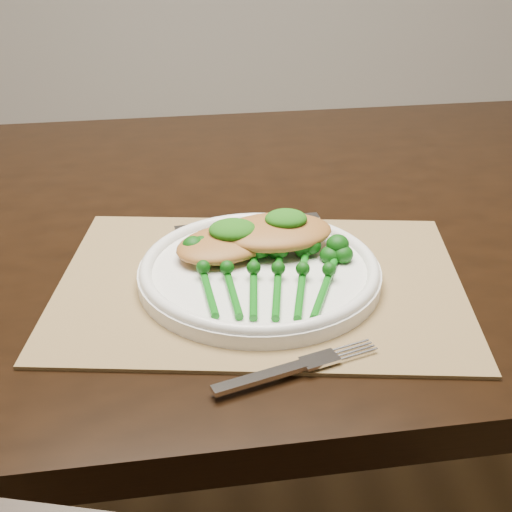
{
  "coord_description": "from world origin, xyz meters",
  "views": [
    {
      "loc": [
        0.05,
        -0.9,
        1.16
      ],
      "look_at": [
        0.08,
        -0.2,
        0.78
      ],
      "focal_mm": 50.0,
      "sensor_mm": 36.0,
      "label": 1
    }
  ],
  "objects_px": {
    "chicken_fillet_left": "(226,244)",
    "broccolini_bundle": "(266,284)",
    "dining_table": "(224,424)",
    "placemat": "(260,283)",
    "dinner_plate": "(259,271)"
  },
  "relations": [
    {
      "from": "dining_table",
      "to": "broccolini_bundle",
      "type": "xyz_separation_m",
      "value": [
        0.05,
        -0.23,
        0.4
      ]
    },
    {
      "from": "placemat",
      "to": "dining_table",
      "type": "bearing_deg",
      "value": 108.41
    },
    {
      "from": "placemat",
      "to": "dinner_plate",
      "type": "height_order",
      "value": "dinner_plate"
    },
    {
      "from": "placemat",
      "to": "chicken_fillet_left",
      "type": "bearing_deg",
      "value": 137.98
    },
    {
      "from": "dinner_plate",
      "to": "chicken_fillet_left",
      "type": "height_order",
      "value": "chicken_fillet_left"
    },
    {
      "from": "dinner_plate",
      "to": "broccolini_bundle",
      "type": "distance_m",
      "value": 0.04
    },
    {
      "from": "placemat",
      "to": "chicken_fillet_left",
      "type": "xyz_separation_m",
      "value": [
        -0.04,
        0.04,
        0.03
      ]
    },
    {
      "from": "dining_table",
      "to": "placemat",
      "type": "bearing_deg",
      "value": -82.52
    },
    {
      "from": "placemat",
      "to": "broccolini_bundle",
      "type": "relative_size",
      "value": 2.5
    },
    {
      "from": "chicken_fillet_left",
      "to": "broccolini_bundle",
      "type": "height_order",
      "value": "chicken_fillet_left"
    },
    {
      "from": "chicken_fillet_left",
      "to": "broccolini_bundle",
      "type": "distance_m",
      "value": 0.09
    },
    {
      "from": "dining_table",
      "to": "chicken_fillet_left",
      "type": "height_order",
      "value": "chicken_fillet_left"
    },
    {
      "from": "dinner_plate",
      "to": "chicken_fillet_left",
      "type": "bearing_deg",
      "value": 134.46
    },
    {
      "from": "dining_table",
      "to": "broccolini_bundle",
      "type": "relative_size",
      "value": 9.39
    },
    {
      "from": "placemat",
      "to": "dinner_plate",
      "type": "relative_size",
      "value": 1.66
    }
  ]
}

